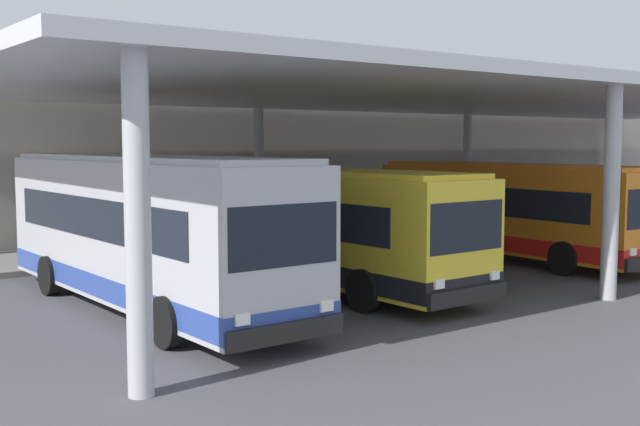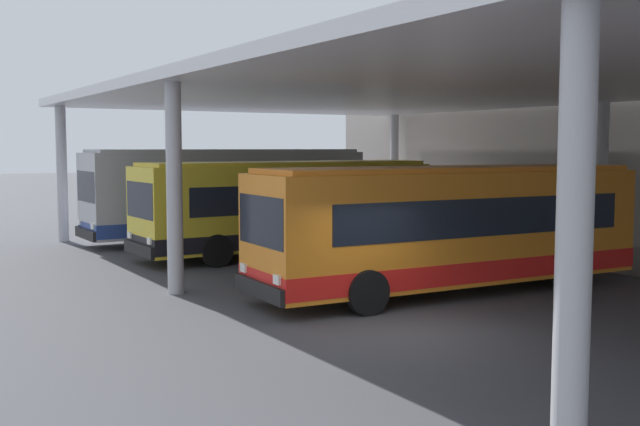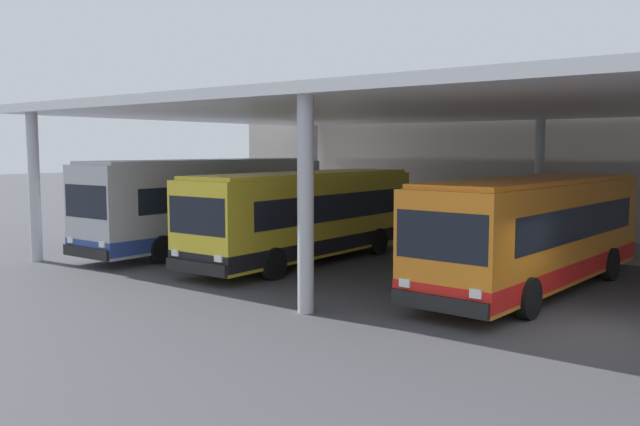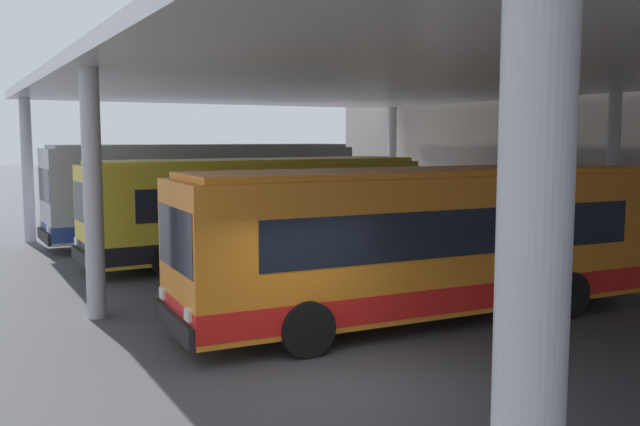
# 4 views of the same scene
# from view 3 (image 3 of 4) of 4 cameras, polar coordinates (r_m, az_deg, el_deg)

# --- Properties ---
(ground_plane) EXTENTS (200.00, 200.00, 0.00)m
(ground_plane) POSITION_cam_3_polar(r_m,az_deg,el_deg) (15.90, 22.72, -9.43)
(ground_plane) COLOR #47474C
(bus_nearest_bay) EXTENTS (2.82, 11.36, 3.57)m
(bus_nearest_bay) POSITION_cam_3_polar(r_m,az_deg,el_deg) (26.85, -9.43, 0.86)
(bus_nearest_bay) COLOR #B7B7BC
(bus_nearest_bay) RESTS_ON ground
(bus_second_bay) EXTENTS (2.89, 10.58, 3.17)m
(bus_second_bay) POSITION_cam_3_polar(r_m,az_deg,el_deg) (23.44, -1.21, -0.19)
(bus_second_bay) COLOR yellow
(bus_second_bay) RESTS_ON ground
(bus_middle_bay) EXTENTS (3.06, 10.63, 3.17)m
(bus_middle_bay) POSITION_cam_3_polar(r_m,az_deg,el_deg) (19.64, 17.90, -1.56)
(bus_middle_bay) COLOR orange
(bus_middle_bay) RESTS_ON ground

